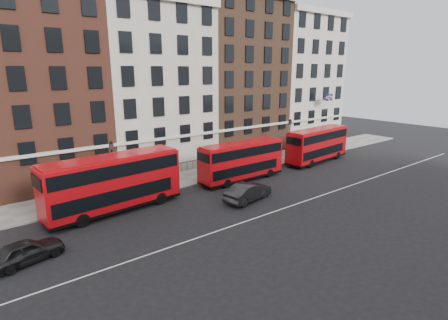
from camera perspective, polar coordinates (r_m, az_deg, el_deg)
ground at (r=30.38m, az=4.25°, el=-7.67°), size 120.00×120.00×0.00m
pavement at (r=38.32m, az=-6.30°, el=-2.85°), size 80.00×5.00×0.15m
kerb at (r=36.31m, az=-4.22°, el=-3.78°), size 80.00×0.30×0.16m
road_centre_line at (r=29.04m, az=6.92°, el=-8.80°), size 70.00×0.12×0.01m
building_terrace at (r=42.97m, az=-12.34°, el=12.56°), size 64.00×11.95×22.00m
bus_b at (r=29.97m, az=-17.65°, el=-3.48°), size 11.48×3.64×4.74m
bus_c at (r=36.82m, az=2.86°, el=-0.04°), size 9.85×2.41×4.13m
bus_d at (r=45.85m, az=14.98°, el=2.51°), size 10.45×3.43×4.31m
car_rear at (r=25.06m, az=-29.61°, el=-12.81°), size 4.61×2.68×1.47m
car_front at (r=31.57m, az=3.95°, el=-5.19°), size 5.26×2.68×1.65m
lamp_post_left at (r=32.43m, az=-17.66°, el=-1.15°), size 0.44×0.44×5.33m
lamp_post_right at (r=45.65m, az=10.64°, el=3.68°), size 0.44×0.44×5.33m
traffic_light at (r=51.23m, az=17.01°, el=3.73°), size 0.25×0.45×3.27m
iron_railings at (r=39.98m, az=-7.98°, el=-1.31°), size 6.60×0.06×1.00m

